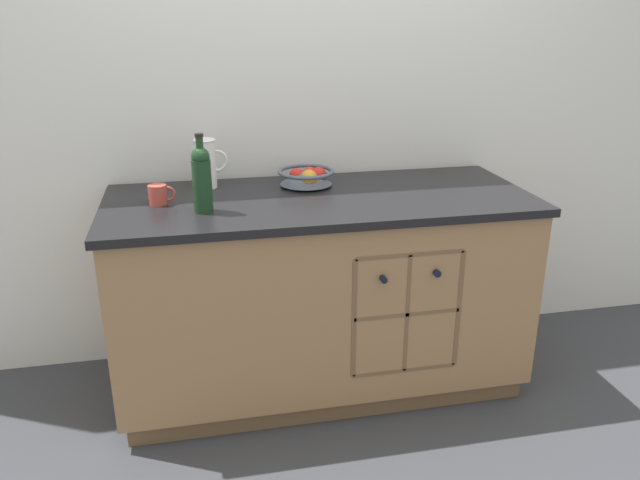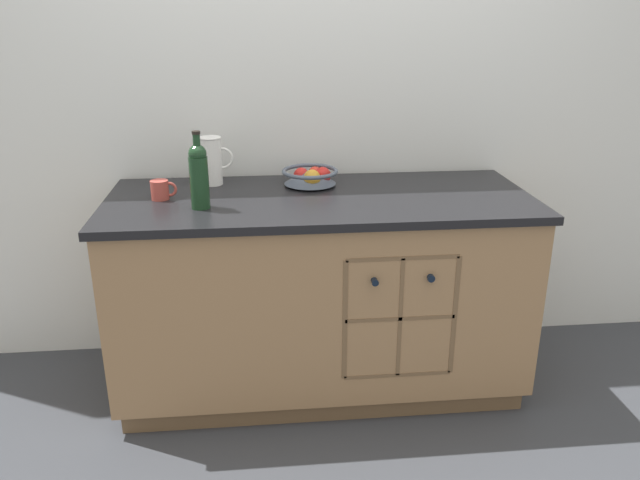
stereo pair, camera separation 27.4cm
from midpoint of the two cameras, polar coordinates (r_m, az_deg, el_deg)
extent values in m
plane|color=#383A3F|center=(3.06, -2.63, -12.62)|extent=(14.00, 14.00, 0.00)
cube|color=silver|center=(3.02, -4.38, 12.85)|extent=(4.40, 0.06, 2.55)
cube|color=brown|center=(3.04, -2.64, -11.91)|extent=(1.73, 0.66, 0.09)
cube|color=#99724C|center=(2.83, -2.78, -4.38)|extent=(1.79, 0.72, 0.79)
cube|color=black|center=(2.68, -2.93, 3.61)|extent=(1.83, 0.76, 0.03)
cube|color=brown|center=(2.65, 4.34, -5.93)|extent=(0.45, 0.01, 0.53)
cube|color=brown|center=(2.56, -0.23, -6.91)|extent=(0.02, 0.10, 0.53)
cube|color=brown|center=(2.68, 9.31, -5.92)|extent=(0.02, 0.10, 0.53)
cube|color=brown|center=(2.74, 4.50, -11.36)|extent=(0.45, 0.10, 0.02)
cube|color=brown|center=(2.61, 4.65, -6.43)|extent=(0.45, 0.10, 0.02)
cube|color=brown|center=(2.50, 4.82, -1.03)|extent=(0.45, 0.10, 0.02)
cube|color=brown|center=(2.61, 4.65, -6.43)|extent=(0.02, 0.10, 0.53)
cylinder|color=black|center=(2.61, 1.70, -2.14)|extent=(0.07, 0.21, 0.07)
cylinder|color=black|center=(2.48, 2.48, -3.41)|extent=(0.03, 0.09, 0.03)
cylinder|color=black|center=(2.68, 6.32, -1.56)|extent=(0.08, 0.21, 0.08)
cylinder|color=black|center=(2.55, 7.35, -2.80)|extent=(0.03, 0.09, 0.03)
cylinder|color=#4C5666|center=(2.84, -4.06, 5.03)|extent=(0.12, 0.12, 0.01)
cone|color=#4C5666|center=(2.84, -4.08, 5.76)|extent=(0.24, 0.24, 0.06)
torus|color=#4C5666|center=(2.83, -4.09, 6.22)|extent=(0.26, 0.26, 0.02)
sphere|color=red|center=(2.85, -4.90, 5.82)|extent=(0.07, 0.07, 0.07)
sphere|color=gold|center=(2.79, -3.84, 5.60)|extent=(0.08, 0.08, 0.08)
sphere|color=red|center=(2.89, -3.76, 6.01)|extent=(0.07, 0.07, 0.07)
sphere|color=red|center=(2.84, -2.93, 5.89)|extent=(0.08, 0.08, 0.08)
cylinder|color=white|center=(2.86, -13.17, 6.78)|extent=(0.09, 0.09, 0.22)
torus|color=white|center=(2.84, -13.35, 8.85)|extent=(0.10, 0.10, 0.01)
torus|color=white|center=(2.86, -12.20, 7.07)|extent=(0.10, 0.01, 0.10)
cylinder|color=#B7473D|center=(2.68, -17.51, 3.93)|extent=(0.08, 0.08, 0.08)
torus|color=#B7473D|center=(2.67, -16.66, 4.04)|extent=(0.06, 0.01, 0.06)
cylinder|color=#19381E|center=(2.51, -13.82, 4.76)|extent=(0.08, 0.08, 0.21)
sphere|color=#19381E|center=(2.48, -14.05, 7.39)|extent=(0.07, 0.07, 0.07)
cylinder|color=#19381E|center=(2.47, -14.11, 8.11)|extent=(0.03, 0.03, 0.09)
cylinder|color=black|center=(2.47, -14.21, 9.26)|extent=(0.03, 0.03, 0.01)
camera|label=1|loc=(0.14, -92.86, -1.06)|focal=35.00mm
camera|label=2|loc=(0.14, 87.14, 1.06)|focal=35.00mm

